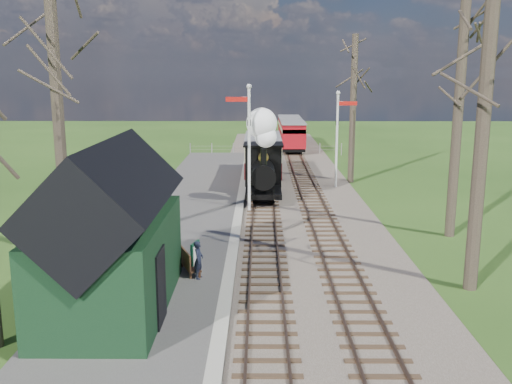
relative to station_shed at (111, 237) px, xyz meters
The scene contains 18 objects.
distant_hills 63.40m from the station_shed, 84.61° to the left, with size 114.40×48.00×22.02m.
ballast_bed 18.98m from the station_shed, 72.73° to the left, with size 8.00×60.00×0.10m, color brown.
track_near 18.63m from the station_shed, 76.57° to the left, with size 1.60×60.00×0.15m.
track_far 19.40m from the station_shed, 69.04° to the left, with size 1.60×60.00×0.15m.
platform 10.26m from the station_shed, 85.44° to the left, with size 5.00×44.00×0.20m, color #474442.
coping_strip 10.69m from the station_shed, 72.79° to the left, with size 0.40×44.00×0.21m, color #B2AD9E.
station_shed is the anchor object (origin of this frame).
semaphore_near 12.58m from the station_shed, 73.62° to the left, with size 1.22×0.24×6.22m.
semaphore_far 20.01m from the station_shed, 64.28° to the left, with size 1.22×0.24×5.72m.
bare_trees 8.81m from the station_shed, 47.30° to the left, with size 15.51×22.39×12.00m.
fence_line 32.38m from the station_shed, 81.83° to the left, with size 12.60×0.08×1.00m.
locomotive 15.05m from the station_shed, 73.46° to the left, with size 1.94×4.53×4.86m.
coach 20.96m from the station_shed, 78.16° to the left, with size 2.27×7.77×2.39m.
red_carriage_a 34.11m from the station_shed, 78.33° to the left, with size 2.04×5.06×2.15m.
red_carriage_b 39.51m from the station_shed, 79.94° to the left, with size 2.04×5.06×2.15m.
sign_board 3.96m from the station_shed, 57.31° to the left, with size 0.25×0.68×1.00m.
bench 3.76m from the station_shed, 59.17° to the left, with size 0.88×1.43×0.79m.
person 3.49m from the station_shed, 47.51° to the left, with size 0.45×0.30×1.25m, color #1A1E2F.
Camera 1 is at (-0.18, -11.14, 6.72)m, focal length 40.00 mm.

